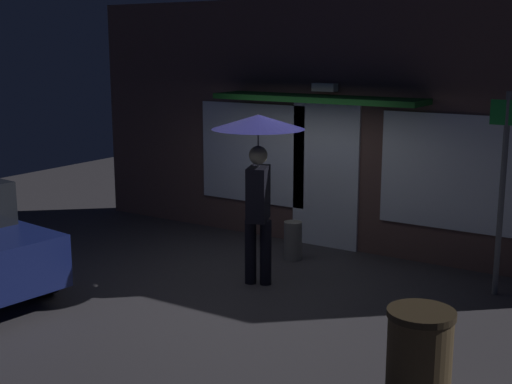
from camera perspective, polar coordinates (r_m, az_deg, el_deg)
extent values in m
plane|color=#38353A|center=(9.08, -0.74, -7.72)|extent=(18.00, 18.00, 0.00)
cube|color=brown|center=(10.66, 6.21, 5.53)|extent=(8.81, 0.30, 3.76)
cube|color=white|center=(10.62, 5.71, 1.27)|extent=(1.10, 0.04, 2.20)
cube|color=white|center=(11.23, -0.32, 3.20)|extent=(1.93, 0.04, 1.60)
cube|color=white|center=(9.89, 15.49, 1.58)|extent=(1.93, 0.04, 1.60)
cube|color=white|center=(10.39, 5.66, 8.54)|extent=(0.36, 0.16, 0.12)
cube|color=#144C19|center=(10.18, 5.00, 7.64)|extent=(3.20, 0.70, 0.08)
cylinder|color=black|center=(9.02, 0.80, -4.98)|extent=(0.15, 0.15, 0.86)
cylinder|color=black|center=(9.06, -0.45, -4.91)|extent=(0.15, 0.15, 0.86)
cube|color=black|center=(8.85, 0.18, -0.13)|extent=(0.39, 0.52, 0.69)
cube|color=silver|center=(8.95, -0.31, 0.01)|extent=(0.07, 0.14, 0.55)
cube|color=red|center=(8.96, -0.31, -0.12)|extent=(0.04, 0.06, 0.44)
sphere|color=tan|center=(8.76, 0.18, 3.04)|extent=(0.24, 0.24, 0.24)
cylinder|color=slate|center=(8.75, 0.18, 3.20)|extent=(0.02, 0.02, 0.97)
cone|color=#14144C|center=(8.70, 0.18, 5.77)|extent=(1.18, 1.18, 0.18)
cylinder|color=black|center=(9.07, -17.23, -6.15)|extent=(0.66, 0.30, 0.64)
cylinder|color=#595B60|center=(8.96, 19.49, -0.29)|extent=(0.07, 0.07, 2.52)
cube|color=#198C33|center=(8.80, 19.92, 6.14)|extent=(0.40, 0.02, 0.30)
cylinder|color=slate|center=(10.11, 3.05, -4.00)|extent=(0.26, 0.26, 0.56)
cylinder|color=#473823|center=(6.32, 13.22, -13.25)|extent=(0.56, 0.56, 0.79)
cylinder|color=black|center=(6.16, 13.41, -9.68)|extent=(0.59, 0.59, 0.06)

